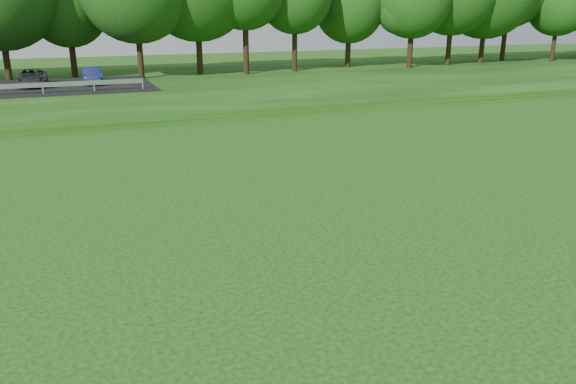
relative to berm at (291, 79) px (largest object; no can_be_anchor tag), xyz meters
name	(u,v)px	position (x,y,z in m)	size (l,w,h in m)	color
berm	(291,79)	(0.00, 0.00, 0.00)	(130.00, 30.00, 0.60)	#133C0B
walking_path	(374,108)	(0.00, -14.00, -0.28)	(130.00, 1.60, 0.04)	gray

